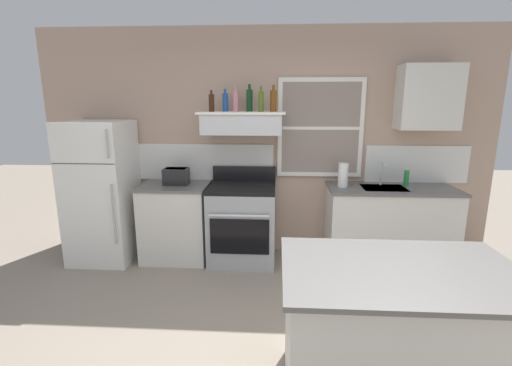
{
  "coord_description": "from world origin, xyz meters",
  "views": [
    {
      "loc": [
        0.15,
        -2.14,
        1.87
      ],
      "look_at": [
        -0.05,
        1.2,
        1.1
      ],
      "focal_mm": 25.35,
      "sensor_mm": 36.0,
      "label": 1
    }
  ],
  "objects_px": {
    "refrigerator": "(102,192)",
    "paper_towel_roll": "(343,175)",
    "stove_range": "(242,223)",
    "dish_soap_bottle": "(406,178)",
    "bottle_dark_green_wine": "(249,100)",
    "toaster": "(176,176)",
    "kitchen_island": "(395,337)",
    "bottle_blue_liqueur": "(225,102)",
    "bottle_amber_wine": "(273,101)",
    "bottle_brown_stout": "(212,103)",
    "bottle_olive_oil_square": "(261,101)",
    "bottle_rose_pink": "(236,101)"
  },
  "relations": [
    {
      "from": "bottle_rose_pink",
      "to": "bottle_amber_wine",
      "type": "height_order",
      "value": "bottle_amber_wine"
    },
    {
      "from": "refrigerator",
      "to": "bottle_blue_liqueur",
      "type": "relative_size",
      "value": 6.61
    },
    {
      "from": "stove_range",
      "to": "bottle_dark_green_wine",
      "type": "relative_size",
      "value": 3.64
    },
    {
      "from": "toaster",
      "to": "bottle_rose_pink",
      "type": "bearing_deg",
      "value": 7.91
    },
    {
      "from": "bottle_olive_oil_square",
      "to": "bottle_amber_wine",
      "type": "distance_m",
      "value": 0.14
    },
    {
      "from": "bottle_amber_wine",
      "to": "dish_soap_bottle",
      "type": "xyz_separation_m",
      "value": [
        1.53,
        0.06,
        -0.87
      ]
    },
    {
      "from": "bottle_brown_stout",
      "to": "bottle_olive_oil_square",
      "type": "height_order",
      "value": "bottle_olive_oil_square"
    },
    {
      "from": "bottle_dark_green_wine",
      "to": "kitchen_island",
      "type": "distance_m",
      "value": 2.8
    },
    {
      "from": "stove_range",
      "to": "kitchen_island",
      "type": "height_order",
      "value": "stove_range"
    },
    {
      "from": "kitchen_island",
      "to": "bottle_blue_liqueur",
      "type": "bearing_deg",
      "value": 121.65
    },
    {
      "from": "bottle_olive_oil_square",
      "to": "kitchen_island",
      "type": "height_order",
      "value": "bottle_olive_oil_square"
    },
    {
      "from": "bottle_dark_green_wine",
      "to": "dish_soap_bottle",
      "type": "height_order",
      "value": "bottle_dark_green_wine"
    },
    {
      "from": "refrigerator",
      "to": "dish_soap_bottle",
      "type": "distance_m",
      "value": 3.54
    },
    {
      "from": "stove_range",
      "to": "dish_soap_bottle",
      "type": "height_order",
      "value": "same"
    },
    {
      "from": "refrigerator",
      "to": "bottle_brown_stout",
      "type": "bearing_deg",
      "value": 4.71
    },
    {
      "from": "stove_range",
      "to": "kitchen_island",
      "type": "bearing_deg",
      "value": -60.57
    },
    {
      "from": "bottle_dark_green_wine",
      "to": "bottle_brown_stout",
      "type": "bearing_deg",
      "value": -170.96
    },
    {
      "from": "bottle_brown_stout",
      "to": "bottle_amber_wine",
      "type": "height_order",
      "value": "bottle_amber_wine"
    },
    {
      "from": "bottle_olive_oil_square",
      "to": "bottle_rose_pink",
      "type": "bearing_deg",
      "value": 162.41
    },
    {
      "from": "bottle_blue_liqueur",
      "to": "bottle_olive_oil_square",
      "type": "relative_size",
      "value": 0.91
    },
    {
      "from": "paper_towel_roll",
      "to": "toaster",
      "type": "bearing_deg",
      "value": 179.69
    },
    {
      "from": "bottle_olive_oil_square",
      "to": "bottle_blue_liqueur",
      "type": "bearing_deg",
      "value": 166.81
    },
    {
      "from": "toaster",
      "to": "bottle_olive_oil_square",
      "type": "height_order",
      "value": "bottle_olive_oil_square"
    },
    {
      "from": "stove_range",
      "to": "bottle_amber_wine",
      "type": "distance_m",
      "value": 1.45
    },
    {
      "from": "toaster",
      "to": "dish_soap_bottle",
      "type": "xyz_separation_m",
      "value": [
        2.65,
        0.09,
        -0.01
      ]
    },
    {
      "from": "stove_range",
      "to": "dish_soap_bottle",
      "type": "xyz_separation_m",
      "value": [
        1.88,
        0.14,
        0.54
      ]
    },
    {
      "from": "toaster",
      "to": "stove_range",
      "type": "bearing_deg",
      "value": -3.52
    },
    {
      "from": "paper_towel_roll",
      "to": "refrigerator",
      "type": "bearing_deg",
      "value": -178.76
    },
    {
      "from": "kitchen_island",
      "to": "toaster",
      "type": "bearing_deg",
      "value": 132.81
    },
    {
      "from": "bottle_amber_wine",
      "to": "dish_soap_bottle",
      "type": "distance_m",
      "value": 1.76
    },
    {
      "from": "bottle_brown_stout",
      "to": "bottle_amber_wine",
      "type": "xyz_separation_m",
      "value": [
        0.69,
        -0.01,
        0.02
      ]
    },
    {
      "from": "paper_towel_roll",
      "to": "kitchen_island",
      "type": "distance_m",
      "value": 2.14
    },
    {
      "from": "refrigerator",
      "to": "paper_towel_roll",
      "type": "relative_size",
      "value": 6.09
    },
    {
      "from": "bottle_brown_stout",
      "to": "dish_soap_bottle",
      "type": "xyz_separation_m",
      "value": [
        2.22,
        0.05,
        -0.84
      ]
    },
    {
      "from": "bottle_dark_green_wine",
      "to": "bottle_amber_wine",
      "type": "distance_m",
      "value": 0.28
    },
    {
      "from": "refrigerator",
      "to": "bottle_rose_pink",
      "type": "height_order",
      "value": "bottle_rose_pink"
    },
    {
      "from": "bottle_dark_green_wine",
      "to": "bottle_amber_wine",
      "type": "bearing_deg",
      "value": -15.95
    },
    {
      "from": "bottle_olive_oil_square",
      "to": "bottle_dark_green_wine",
      "type": "bearing_deg",
      "value": 143.34
    },
    {
      "from": "refrigerator",
      "to": "stove_range",
      "type": "height_order",
      "value": "refrigerator"
    },
    {
      "from": "bottle_rose_pink",
      "to": "bottle_amber_wine",
      "type": "xyz_separation_m",
      "value": [
        0.43,
        -0.07,
        0.0
      ]
    },
    {
      "from": "bottle_rose_pink",
      "to": "paper_towel_roll",
      "type": "distance_m",
      "value": 1.47
    },
    {
      "from": "paper_towel_roll",
      "to": "bottle_olive_oil_square",
      "type": "bearing_deg",
      "value": 179.05
    },
    {
      "from": "kitchen_island",
      "to": "bottle_rose_pink",
      "type": "bearing_deg",
      "value": 119.36
    },
    {
      "from": "refrigerator",
      "to": "bottle_blue_liqueur",
      "type": "height_order",
      "value": "bottle_blue_liqueur"
    },
    {
      "from": "kitchen_island",
      "to": "bottle_olive_oil_square",
      "type": "bearing_deg",
      "value": 114.13
    },
    {
      "from": "stove_range",
      "to": "bottle_rose_pink",
      "type": "distance_m",
      "value": 1.41
    },
    {
      "from": "bottle_amber_wine",
      "to": "bottle_rose_pink",
      "type": "bearing_deg",
      "value": 170.71
    },
    {
      "from": "refrigerator",
      "to": "toaster",
      "type": "distance_m",
      "value": 0.9
    },
    {
      "from": "toaster",
      "to": "dish_soap_bottle",
      "type": "relative_size",
      "value": 1.65
    },
    {
      "from": "toaster",
      "to": "dish_soap_bottle",
      "type": "bearing_deg",
      "value": 1.94
    }
  ]
}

